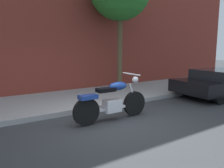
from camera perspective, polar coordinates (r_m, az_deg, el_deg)
ground_plane at (r=5.60m, az=1.69°, el=-9.96°), size 60.00×60.00×0.00m
sidewalk at (r=7.92m, az=-10.06°, el=-3.90°), size 21.63×2.93×0.14m
motorcycle at (r=5.74m, az=-0.04°, el=-4.48°), size 2.13×0.70×1.17m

